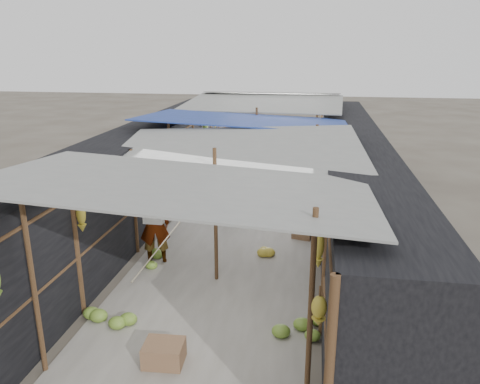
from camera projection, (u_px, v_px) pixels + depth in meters
The scene contains 13 objects.
aisle_slab at pixel (244, 217), 12.37m from camera, with size 3.60×16.00×0.02m, color #9E998E.
stall_left at pixel (144, 172), 12.44m from camera, with size 1.40×15.00×2.30m, color black.
stall_right at pixel (351, 180), 11.62m from camera, with size 1.40×15.00×2.30m, color black.
crate_near at pixel (164, 354), 6.60m from camera, with size 0.56×0.45×0.33m, color #8A6446.
crate_mid at pixel (302, 233), 11.00m from camera, with size 0.44×0.35×0.26m, color #8A6446.
crate_back at pixel (236, 187), 14.61m from camera, with size 0.47×0.39×0.30m, color #8A6446.
black_basin at pixel (293, 212), 12.51m from camera, with size 0.61×0.61×0.18m, color black.
vendor_elderly at pixel (154, 224), 9.56m from camera, with size 0.62×0.41×1.71m, color silver.
shopper_blue at pixel (235, 186), 11.99m from camera, with size 0.89×0.69×1.83m, color #1E4397.
vendor_seated at pixel (312, 170), 15.73m from camera, with size 0.50×0.29×0.77m, color #4C4742.
market_canopy at pixel (247, 125), 11.99m from camera, with size 5.62×15.20×2.77m.
hanging_bananas at pixel (246, 156), 11.97m from camera, with size 3.95×14.12×0.79m.
floor_bananas at pixel (230, 236), 10.80m from camera, with size 3.93×10.39×0.34m.
Camera 1 is at (1.75, -4.99, 4.30)m, focal length 35.00 mm.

